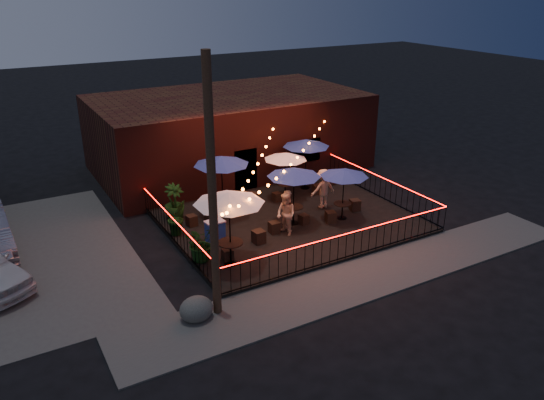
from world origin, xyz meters
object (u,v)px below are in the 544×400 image
Objects in this scene: cafe_table_0 at (229,199)px; cooler at (215,232)px; cafe_table_5 at (306,144)px; boulder at (196,309)px; utility_pole at (212,194)px; cafe_table_3 at (285,157)px; cafe_table_1 at (221,161)px; cafe_table_4 at (344,173)px; cafe_table_2 at (294,173)px.

cooler is at bearing 84.21° from cafe_table_0.
boulder is (-8.75, -7.42, -2.04)m from cafe_table_5.
utility_pole is 2.74× the size of cafe_table_5.
utility_pole reaches higher than cafe_table_3.
boulder is at bearing -133.93° from cafe_table_0.
cafe_table_3 is at bearing 3.75° from cafe_table_1.
cafe_table_5 is 3.02× the size of boulder.
utility_pole is at bearing -123.94° from cafe_table_0.
cafe_table_3 is 10.13m from boulder.
cafe_table_4 is at bearing -35.81° from cafe_table_1.
cafe_table_0 is at bearing -142.05° from cafe_table_5.
cafe_table_3 is at bearing -158.90° from cafe_table_5.
cafe_table_0 is at bearing 56.06° from utility_pole.
cafe_table_3 is at bearing 43.34° from boulder.
cafe_table_3 is 2.28× the size of boulder.
cafe_table_0 is 8.17m from cafe_table_5.
cafe_table_5 reaches higher than boulder.
utility_pole is 3.55× the size of cafe_table_4.
cooler is 4.86m from boulder.
cafe_table_5 is (4.80, 0.79, -0.13)m from cafe_table_1.
cafe_table_1 is at bearing -176.25° from cafe_table_3.
cafe_table_1 is at bearing 53.50° from cooler.
cafe_table_4 is (5.84, 1.20, -0.47)m from cafe_table_0.
cafe_table_3 is 0.98× the size of cafe_table_4.
cafe_table_4 is 2.33× the size of boulder.
cafe_table_2 is at bearing 25.71° from cafe_table_0.
utility_pole is 3.00× the size of cafe_table_2.
boulder is at bearing -145.27° from cafe_table_2.
utility_pole is 2.81× the size of cafe_table_1.
cafe_table_1 is 4.86m from cafe_table_5.
cafe_table_5 is at bearing 50.20° from cafe_table_2.
cafe_table_1 is 3.02× the size of cooler.
cafe_table_1 is 8.02m from boulder.
cafe_table_5 is at bearing 21.10° from cafe_table_3.
cafe_table_2 reaches higher than cafe_table_3.
cafe_table_3 is at bearing 23.57° from cooler.
cafe_table_0 is 2.71m from cooler.
cafe_table_0 is 1.16× the size of cafe_table_1.
cafe_table_4 is at bearing -74.50° from cafe_table_3.
cafe_table_5 is (1.50, 0.58, 0.25)m from cafe_table_3.
cafe_table_4 reaches higher than boulder.
boulder is (-7.25, -6.84, -1.79)m from cafe_table_3.
cafe_table_0 is at bearing -168.41° from cafe_table_4.
boulder is at bearing -126.68° from cooler.
cafe_table_0 is 1.50× the size of cafe_table_3.
cafe_table_0 is 6.67m from cafe_table_3.
cafe_table_5 is at bearing 21.70° from cooler.
utility_pole is 3.16m from cafe_table_0.
cafe_table_5 is at bearing 40.30° from boulder.
utility_pole is 2.42× the size of cafe_table_0.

